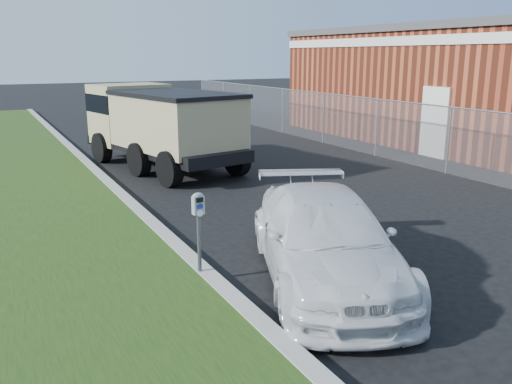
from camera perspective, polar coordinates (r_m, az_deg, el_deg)
name	(u,v)px	position (r m, az deg, el deg)	size (l,w,h in m)	color
ground	(361,256)	(8.97, 11.01, -6.60)	(120.00, 120.00, 0.00)	black
chainlink_fence	(377,116)	(17.72, 12.66, 7.78)	(0.06, 30.06, 30.00)	slate
brick_building	(487,83)	(22.60, 23.13, 10.52)	(9.20, 14.20, 4.17)	maroon
parking_meter	(198,216)	(7.59, -6.08, -2.48)	(0.17, 0.12, 1.19)	#3F4247
white_wagon	(323,237)	(7.81, 7.10, -4.76)	(1.74, 4.29, 1.24)	silver
dump_truck	(158,122)	(15.79, -10.25, 7.23)	(3.31, 6.15, 2.29)	black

